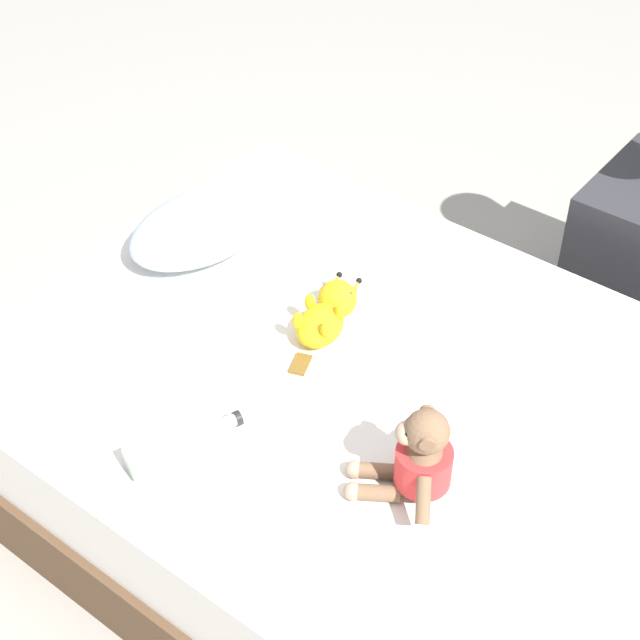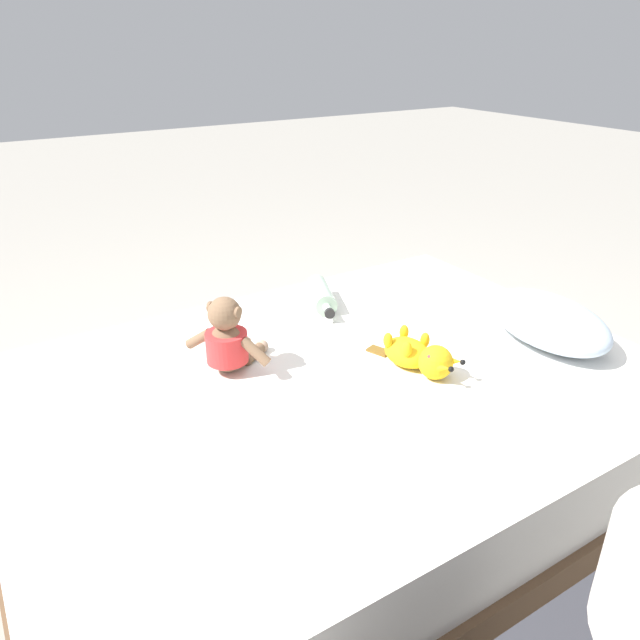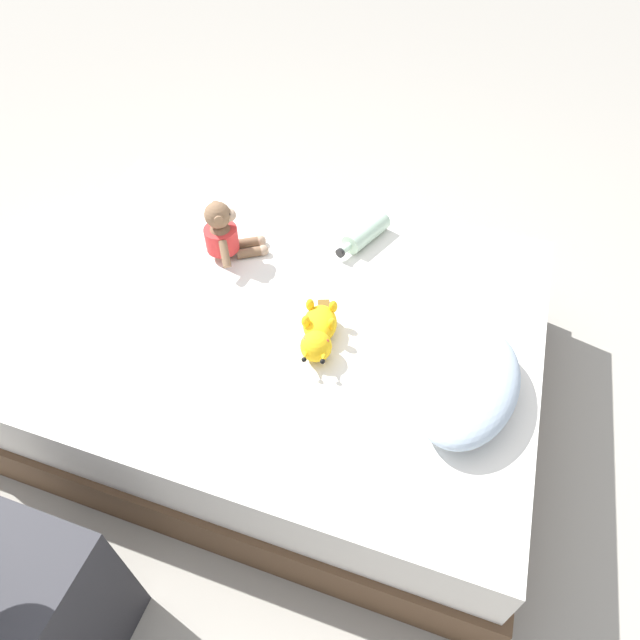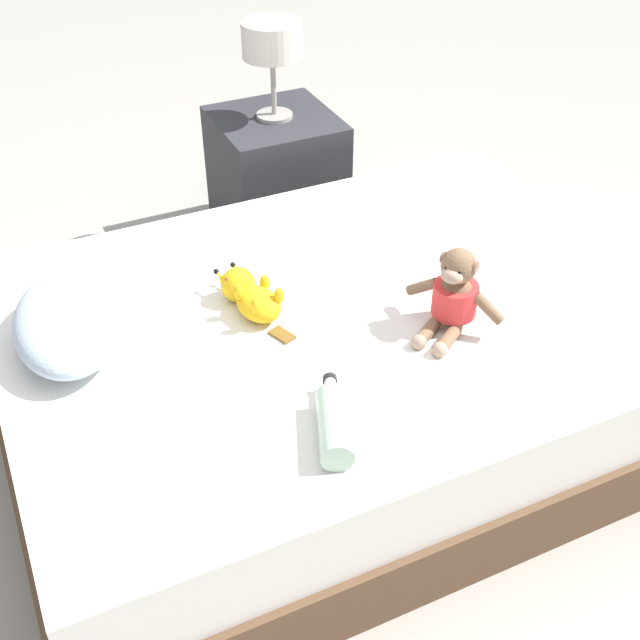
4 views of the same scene
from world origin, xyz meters
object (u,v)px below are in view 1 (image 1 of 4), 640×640
(glass_bottle, at_px, (175,444))
(bed, at_px, (374,447))
(pillow, at_px, (204,226))
(plush_yellow_creature, at_px, (328,313))
(plush_monkey, at_px, (419,460))

(glass_bottle, bearing_deg, bed, -26.61)
(pillow, xyz_separation_m, glass_bottle, (-0.61, -0.47, -0.03))
(bed, height_order, plush_yellow_creature, plush_yellow_creature)
(plush_monkey, bearing_deg, pillow, 68.97)
(pillow, xyz_separation_m, plush_yellow_creature, (-0.07, -0.48, -0.02))
(plush_monkey, distance_m, plush_yellow_creature, 0.56)
(plush_yellow_creature, bearing_deg, glass_bottle, 179.52)
(pillow, relative_size, plush_yellow_creature, 1.50)
(bed, xyz_separation_m, glass_bottle, (-0.45, 0.23, 0.25))
(pillow, distance_m, glass_bottle, 0.77)
(bed, xyz_separation_m, pillow, (0.16, 0.70, 0.28))
(bed, distance_m, plush_yellow_creature, 0.36)
(bed, xyz_separation_m, plush_monkey, (-0.20, -0.25, 0.31))
(plush_monkey, bearing_deg, plush_yellow_creature, 57.43)
(glass_bottle, bearing_deg, plush_monkey, -62.47)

